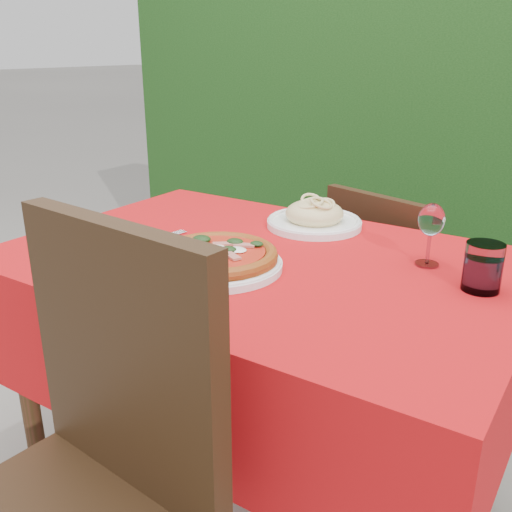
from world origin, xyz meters
The scene contains 10 objects.
ground centered at (0.00, 0.00, 0.00)m, with size 60.00×60.00×0.00m, color slate.
hedge centered at (0.00, 1.55, 0.92)m, with size 3.20×0.55×1.78m.
dining_table centered at (0.00, 0.00, 0.60)m, with size 1.26×0.86×0.75m.
chair_near centered at (0.06, -0.64, 0.56)m, with size 0.48×0.48×0.98m.
chair_far centered at (0.10, 0.62, 0.46)m, with size 0.45×0.45×0.80m.
pizza_plate centered at (-0.04, -0.13, 0.77)m, with size 0.34×0.34×0.06m.
pasta_plate centered at (0.00, 0.29, 0.78)m, with size 0.27×0.27×0.08m.
water_glass centered at (0.51, 0.08, 0.80)m, with size 0.08×0.08×0.10m.
wine_glass centered at (0.36, 0.17, 0.85)m, with size 0.06×0.06×0.15m.
fork centered at (-0.31, -0.07, 0.75)m, with size 0.03×0.22×0.01m, color silver.
Camera 1 is at (0.72, -1.11, 1.24)m, focal length 40.00 mm.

